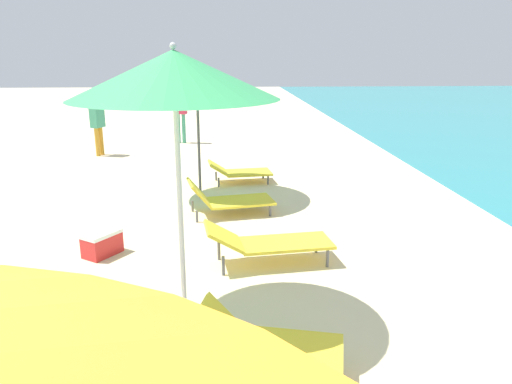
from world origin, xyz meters
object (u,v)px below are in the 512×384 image
umbrella_second (174,75)px  lounger_second_inland (264,346)px  person_walking_mid (180,107)px  lounger_second_shoreside (268,241)px  person_walking_near (97,121)px  lounger_farthest_shoreside (239,171)px  cooler_box (102,243)px  umbrella_farthest (197,80)px  lounger_farthest_inland (228,199)px

umbrella_second → lounger_second_inland: bearing=-54.5°
person_walking_mid → lounger_second_inland: bearing=22.2°
lounger_second_shoreside → person_walking_near: 8.18m
umbrella_second → lounger_farthest_shoreside: (0.72, 5.40, -2.18)m
cooler_box → lounger_second_inland: bearing=-54.3°
lounger_second_shoreside → lounger_second_inland: (-0.23, -2.31, 0.01)m
lounger_second_shoreside → umbrella_farthest: size_ratio=0.67×
lounger_farthest_inland → person_walking_near: size_ratio=1.00×
lounger_second_shoreside → lounger_second_inland: lounger_second_inland is taller
lounger_second_inland → person_walking_near: 10.19m
lounger_second_shoreside → lounger_farthest_shoreside: lounger_second_shoreside is taller
lounger_second_inland → lounger_farthest_inland: lounger_farthest_inland is taller
person_walking_near → person_walking_mid: size_ratio=0.86×
umbrella_farthest → lounger_farthest_shoreside: bearing=54.4°
lounger_farthest_inland → lounger_second_shoreside: bearing=-87.4°
lounger_second_inland → person_walking_mid: 11.41m
lounger_farthest_inland → person_walking_near: bearing=112.4°
umbrella_farthest → lounger_farthest_inland: bearing=-62.9°
lounger_second_shoreside → person_walking_mid: (-1.84, 8.96, 0.78)m
lounger_second_inland → lounger_farthest_inland: size_ratio=0.88×
lounger_farthest_inland → person_walking_near: (-3.36, 5.14, 0.64)m
umbrella_second → cooler_box: umbrella_second is taller
lounger_farthest_shoreside → lounger_second_shoreside: bearing=-93.4°
umbrella_second → cooler_box: 3.09m
person_walking_near → cooler_box: (1.66, -6.77, -0.74)m
lounger_second_shoreside → cooler_box: (-2.19, 0.43, -0.14)m
lounger_farthest_shoreside → cooler_box: 4.18m
lounger_second_inland → person_walking_mid: person_walking_mid is taller
umbrella_second → lounger_farthest_shoreside: size_ratio=2.00×
person_walking_near → person_walking_mid: (2.00, 1.76, 0.18)m
lounger_farthest_inland → person_walking_mid: person_walking_mid is taller
lounger_second_shoreside → person_walking_near: person_walking_near is taller
lounger_second_shoreside → cooler_box: size_ratio=2.88×
umbrella_second → lounger_farthest_inland: (0.47, 3.33, -2.16)m
lounger_farthest_inland → person_walking_mid: bearing=90.3°
person_walking_near → person_walking_mid: person_walking_mid is taller
lounger_second_inland → person_walking_mid: bearing=111.7°
umbrella_second → person_walking_mid: (-0.89, 10.24, -1.34)m
person_walking_near → lounger_second_shoreside: bearing=141.7°
lounger_farthest_shoreside → cooler_box: (-1.95, -3.70, -0.08)m
lounger_second_shoreside → umbrella_farthest: 3.71m
lounger_second_shoreside → umbrella_farthest: bearing=101.3°
umbrella_farthest → person_walking_mid: umbrella_farthest is taller
umbrella_farthest → lounger_farthest_shoreside: 2.32m
umbrella_second → lounger_farthest_inland: bearing=82.0°
lounger_farthest_inland → cooler_box: size_ratio=2.60×
umbrella_second → cooler_box: bearing=125.8°
umbrella_farthest → person_walking_near: umbrella_farthest is taller
lounger_second_inland → lounger_farthest_shoreside: 6.43m
umbrella_second → lounger_farthest_shoreside: bearing=82.4°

